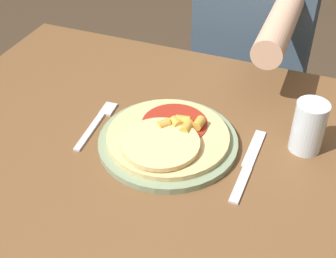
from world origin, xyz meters
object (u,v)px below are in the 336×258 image
at_px(drinking_glass, 309,127).
at_px(person_diner, 255,39).
at_px(knife, 248,166).
at_px(pizza, 168,137).
at_px(plate, 168,142).
at_px(dining_table, 186,186).
at_px(fork, 98,122).

relative_size(drinking_glass, person_diner, 0.09).
bearing_deg(knife, pizza, 179.64).
relative_size(knife, person_diner, 0.18).
height_order(plate, drinking_glass, drinking_glass).
distance_m(drinking_glass, person_diner, 0.56).
bearing_deg(knife, plate, 177.83).
xyz_separation_m(dining_table, person_diner, (0.01, 0.59, 0.08)).
xyz_separation_m(dining_table, drinking_glass, (0.23, 0.08, 0.18)).
relative_size(dining_table, knife, 5.36).
height_order(pizza, drinking_glass, drinking_glass).
bearing_deg(pizza, dining_table, 25.67).
relative_size(dining_table, drinking_glass, 10.75).
height_order(knife, drinking_glass, drinking_glass).
height_order(dining_table, knife, knife).
xyz_separation_m(knife, drinking_glass, (0.09, 0.10, 0.05)).
relative_size(plate, knife, 1.31).
bearing_deg(person_diner, pizza, -94.43).
bearing_deg(plate, drinking_glass, 18.84).
distance_m(pizza, drinking_glass, 0.28).
relative_size(fork, person_diner, 0.15).
height_order(fork, knife, same).
bearing_deg(dining_table, pizza, -154.33).
height_order(dining_table, plate, plate).
distance_m(dining_table, person_diner, 0.59).
bearing_deg(plate, person_diner, 85.43).
bearing_deg(pizza, plate, 100.99).
bearing_deg(person_diner, drinking_glass, -67.13).
relative_size(knife, drinking_glass, 2.00).
bearing_deg(drinking_glass, plate, -161.16).
bearing_deg(pizza, drinking_glass, 19.96).
bearing_deg(drinking_glass, person_diner, 112.87).
relative_size(pizza, person_diner, 0.21).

